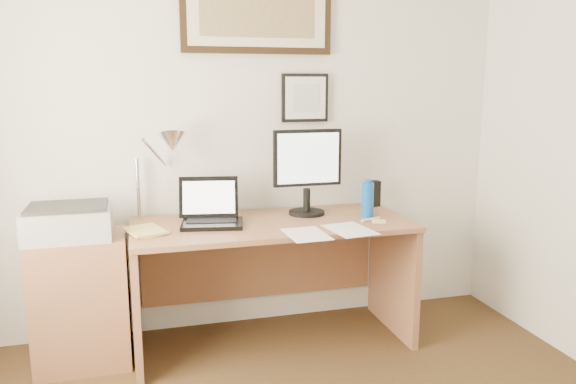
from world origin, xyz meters
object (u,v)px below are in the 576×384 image
object	(u,v)px
side_cabinet	(82,300)
printer	(69,222)
lcd_monitor	(307,168)
water_bottle	(368,200)
book	(129,233)
laptop	(211,214)
desk	(269,257)

from	to	relation	value
side_cabinet	printer	xyz separation A→B (m)	(-0.04, -0.02, 0.45)
lcd_monitor	water_bottle	bearing A→B (deg)	-24.92
book	lcd_monitor	world-z (taller)	lcd_monitor
laptop	printer	bearing A→B (deg)	-178.48
book	printer	size ratio (longest dim) A/B	0.56
water_bottle	printer	xyz separation A→B (m)	(-1.69, 0.05, -0.04)
printer	desk	bearing A→B (deg)	2.99
book	desk	world-z (taller)	book
laptop	lcd_monitor	size ratio (longest dim) A/B	0.73
desk	laptop	size ratio (longest dim) A/B	4.24
book	lcd_monitor	xyz separation A→B (m)	(1.05, 0.21, 0.28)
side_cabinet	desk	xyz separation A→B (m)	(1.07, 0.04, 0.15)
desk	printer	xyz separation A→B (m)	(-1.11, -0.06, 0.30)
water_bottle	laptop	size ratio (longest dim) A/B	0.55
desk	lcd_monitor	xyz separation A→B (m)	(0.25, 0.04, 0.53)
water_bottle	lcd_monitor	xyz separation A→B (m)	(-0.33, 0.15, 0.19)
water_bottle	laptop	xyz separation A→B (m)	(-0.93, 0.07, -0.05)
book	desk	bearing A→B (deg)	11.47
book	printer	distance (m)	0.33
desk	printer	bearing A→B (deg)	-177.01
side_cabinet	lcd_monitor	distance (m)	1.49
side_cabinet	desk	bearing A→B (deg)	1.89
desk	laptop	xyz separation A→B (m)	(-0.35, -0.04, 0.29)
side_cabinet	water_bottle	xyz separation A→B (m)	(1.65, -0.08, 0.49)
lcd_monitor	printer	distance (m)	1.38
desk	lcd_monitor	world-z (taller)	lcd_monitor
side_cabinet	laptop	xyz separation A→B (m)	(0.72, -0.00, 0.44)
book	lcd_monitor	distance (m)	1.11
printer	water_bottle	bearing A→B (deg)	-1.81
lcd_monitor	printer	bearing A→B (deg)	-175.77
water_bottle	lcd_monitor	world-z (taller)	lcd_monitor
laptop	printer	world-z (taller)	laptop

